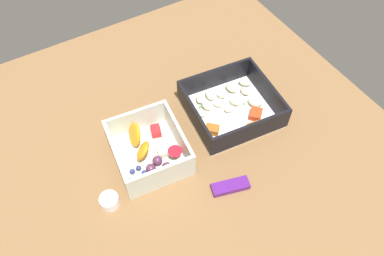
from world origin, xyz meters
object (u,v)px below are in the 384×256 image
object	(u,v)px
pasta_container	(231,107)
paper_cup_liner	(110,201)
candy_bar	(230,186)
fruit_bowl	(150,151)

from	to	relation	value
pasta_container	paper_cup_liner	distance (cm)	31.18
candy_bar	paper_cup_liner	xyz separation A→B (cm)	(20.36, -8.36, 0.48)
fruit_bowl	candy_bar	bearing A→B (deg)	125.69
paper_cup_liner	fruit_bowl	bearing A→B (deg)	-154.19
candy_bar	fruit_bowl	bearing A→B (deg)	-54.31
candy_bar	pasta_container	bearing A→B (deg)	-124.19
fruit_bowl	candy_bar	xyz separation A→B (cm)	(-9.71, 13.51, -1.62)
candy_bar	paper_cup_liner	bearing A→B (deg)	-22.33
pasta_container	fruit_bowl	size ratio (longest dim) A/B	1.22
fruit_bowl	paper_cup_liner	distance (cm)	11.89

